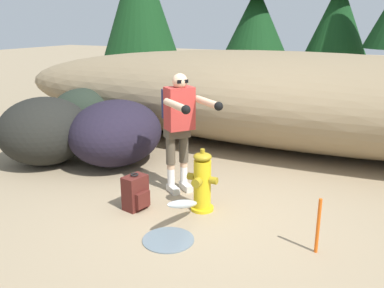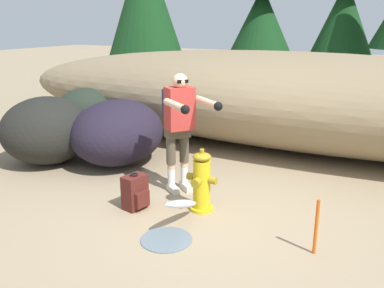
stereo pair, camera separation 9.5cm
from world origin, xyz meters
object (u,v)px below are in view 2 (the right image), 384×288
at_px(spare_backpack, 135,192).
at_px(boulder_small, 88,113).
at_px(boulder_mid, 47,130).
at_px(utility_worker, 180,119).
at_px(fire_hydrant, 202,182).
at_px(survey_stake, 316,227).
at_px(boulder_large, 118,132).

distance_m(spare_backpack, boulder_small, 3.70).
height_order(boulder_mid, boulder_small, boulder_mid).
relative_size(utility_worker, boulder_mid, 1.10).
distance_m(fire_hydrant, utility_worker, 0.94).
distance_m(fire_hydrant, survey_stake, 1.53).
bearing_deg(utility_worker, boulder_small, -171.62).
bearing_deg(boulder_small, fire_hydrant, -29.10).
height_order(fire_hydrant, survey_stake, fire_hydrant).
relative_size(spare_backpack, boulder_small, 0.36).
height_order(spare_backpack, boulder_large, boulder_large).
bearing_deg(survey_stake, boulder_large, 158.93).
bearing_deg(utility_worker, survey_stake, 15.36).
bearing_deg(utility_worker, boulder_large, -165.40).
relative_size(fire_hydrant, survey_stake, 1.34).
relative_size(boulder_large, boulder_mid, 1.20).
bearing_deg(fire_hydrant, boulder_large, 154.26).
distance_m(utility_worker, survey_stake, 2.28).
bearing_deg(boulder_mid, boulder_large, 27.93).
xyz_separation_m(fire_hydrant, spare_backpack, (-0.77, -0.35, -0.16)).
bearing_deg(fire_hydrant, boulder_small, 150.90).
bearing_deg(fire_hydrant, boulder_mid, 171.77).
height_order(utility_worker, boulder_mid, utility_worker).
distance_m(fire_hydrant, spare_backpack, 0.86).
xyz_separation_m(utility_worker, survey_stake, (2.01, -0.76, -0.74)).
height_order(utility_worker, survey_stake, utility_worker).
distance_m(utility_worker, boulder_small, 3.52).
distance_m(fire_hydrant, boulder_small, 4.13).
bearing_deg(utility_worker, spare_backpack, -71.77).
distance_m(utility_worker, spare_backpack, 1.13).
bearing_deg(boulder_small, survey_stake, -25.05).
distance_m(utility_worker, boulder_mid, 2.61).
xyz_separation_m(utility_worker, boulder_large, (-1.53, 0.60, -0.51)).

